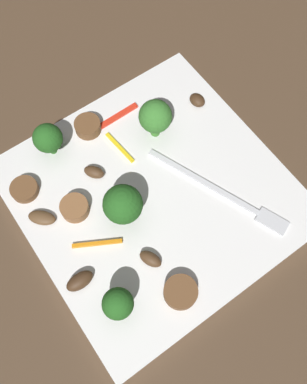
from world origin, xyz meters
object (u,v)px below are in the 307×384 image
mushroom_4 (42,218)px  broccoli_floret_0 (155,117)px  plate (154,194)px  mushroom_2 (94,172)px  mushroom_0 (197,100)px  sausage_slice_2 (75,208)px  broccoli_floret_3 (123,204)px  pepper_strip_1 (120,147)px  sausage_slice_3 (24,189)px  pepper_strip_2 (118,116)px  mushroom_3 (151,259)px  sausage_slice_1 (88,126)px  mushroom_1 (80,281)px  pepper_strip_0 (97,244)px  broccoli_floret_1 (118,304)px  broccoli_floret_2 (48,138)px  sausage_slice_0 (181,292)px  fork (226,195)px

mushroom_4 → broccoli_floret_0: bearing=96.2°
plate → mushroom_2: bearing=-143.4°
mushroom_0 → sausage_slice_2: bearing=-79.9°
broccoli_floret_3 → pepper_strip_1: broccoli_floret_3 is taller
sausage_slice_3 → pepper_strip_2: (-0.02, 0.14, -0.00)m
broccoli_floret_0 → mushroom_3: size_ratio=2.17×
sausage_slice_2 → mushroom_0: size_ratio=1.48×
sausage_slice_1 → mushroom_1: 0.19m
plate → pepper_strip_0: 0.09m
plate → sausage_slice_1: (-0.11, -0.02, 0.01)m
mushroom_0 → mushroom_1: 0.26m
broccoli_floret_0 → sausage_slice_3: bearing=-97.9°
broccoli_floret_1 → sausage_slice_2: (-0.12, 0.02, -0.02)m
broccoli_floret_1 → broccoli_floret_3: size_ratio=0.79×
broccoli_floret_1 → mushroom_1: (-0.05, -0.02, -0.02)m
broccoli_floret_3 → sausage_slice_3: 0.12m
broccoli_floret_0 → mushroom_1: bearing=-58.7°
broccoli_floret_3 → mushroom_4: (-0.05, -0.08, -0.03)m
broccoli_floret_2 → pepper_strip_0: broccoli_floret_2 is taller
broccoli_floret_3 → sausage_slice_3: broccoli_floret_3 is taller
sausage_slice_3 → mushroom_4: size_ratio=1.01×
mushroom_1 → pepper_strip_1: size_ratio=0.61×
pepper_strip_1 → plate: bearing=-0.1°
sausage_slice_1 → mushroom_1: bearing=-34.3°
pepper_strip_0 → mushroom_3: bearing=37.5°
sausage_slice_1 → pepper_strip_2: (0.01, 0.04, -0.01)m
sausage_slice_0 → broccoli_floret_0: bearing=152.2°
pepper_strip_0 → pepper_strip_1: 0.12m
sausage_slice_3 → sausage_slice_0: bearing=21.2°
broccoli_floret_1 → pepper_strip_1: broccoli_floret_1 is taller
plate → broccoli_floret_3: bearing=-82.7°
pepper_strip_0 → mushroom_0: bearing=112.4°
broccoli_floret_3 → pepper_strip_1: 0.09m
fork → mushroom_0: size_ratio=7.98×
broccoli_floret_1 → mushroom_0: (-0.15, 0.22, -0.02)m
plate → sausage_slice_0: 0.12m
mushroom_2 → fork: bearing=44.6°
mushroom_1 → mushroom_4: size_ratio=0.97×
sausage_slice_2 → mushroom_0: bearing=100.1°
mushroom_3 → sausage_slice_1: bearing=169.8°
mushroom_2 → mushroom_3: same height
pepper_strip_1 → pepper_strip_2: size_ratio=0.87×
fork → broccoli_floret_0: 0.12m
sausage_slice_1 → pepper_strip_2: bearing=81.4°
broccoli_floret_0 → broccoli_floret_3: broccoli_floret_3 is taller
pepper_strip_2 → mushroom_1: bearing=-44.2°
mushroom_1 → mushroom_3: (0.02, 0.07, -0.00)m
mushroom_0 → broccoli_floret_3: bearing=-65.1°
broccoli_floret_0 → pepper_strip_0: broccoli_floret_0 is taller
broccoli_floret_3 → mushroom_1: 0.09m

